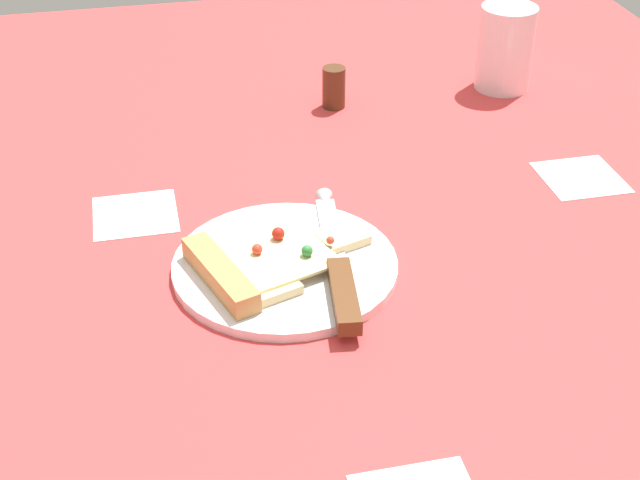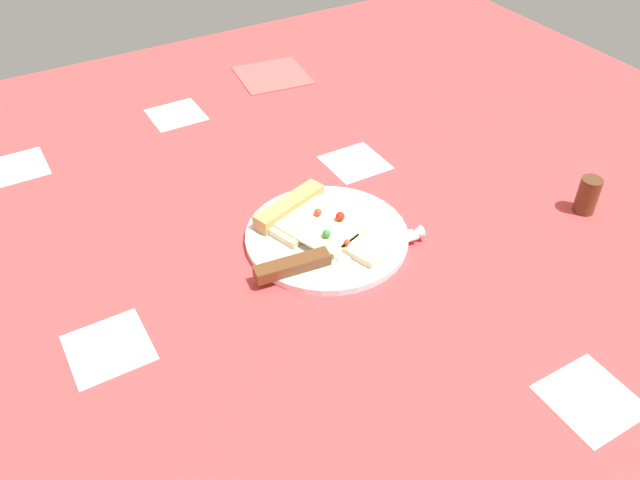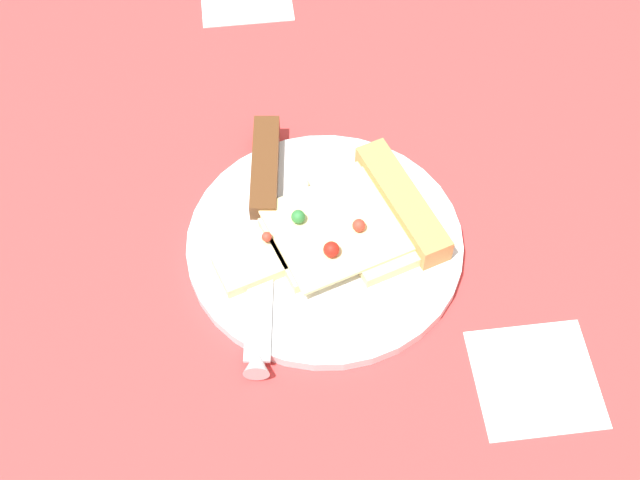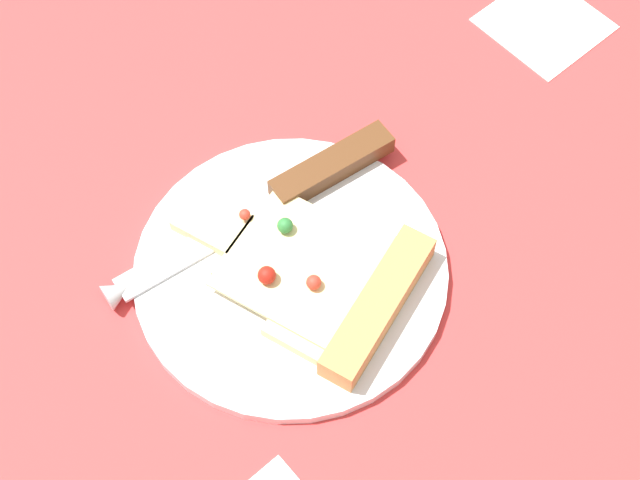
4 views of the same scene
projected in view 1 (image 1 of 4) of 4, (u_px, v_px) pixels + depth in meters
ground_plane at (253, 233)px, 98.49cm from camera, size 143.21×143.21×3.00cm
plate at (285, 266)px, 89.96cm from camera, size 22.37×22.37×1.01cm
pizza_slice at (261, 263)px, 88.14cm from camera, size 18.97×13.94×2.58cm
knife at (338, 268)px, 87.73cm from camera, size 5.04×24.08×2.45cm
drinking_glass at (505, 48)px, 123.39cm from camera, size 7.56×7.56×11.50cm
pepper_shaker at (334, 87)px, 119.86cm from camera, size 3.05×3.05×5.52cm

